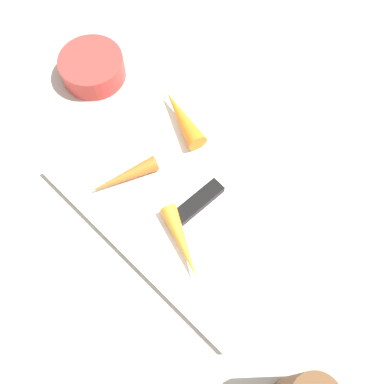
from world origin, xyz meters
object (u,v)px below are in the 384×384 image
cutting_board (192,194)px  knife (203,198)px  carrot_medium (182,117)px  small_bowl (92,68)px  carrot_shortest (123,177)px  carrot_longest (182,243)px

cutting_board → knife: 0.02m
cutting_board → carrot_medium: 0.12m
small_bowl → carrot_shortest: bearing=-28.5°
carrot_shortest → carrot_longest: bearing=104.4°
carrot_medium → carrot_longest: 0.20m
carrot_medium → carrot_shortest: carrot_medium is taller
carrot_medium → cutting_board: bearing=160.0°
carrot_shortest → small_bowl: size_ratio=1.01×
knife → small_bowl: 0.29m
cutting_board → knife: knife is taller
cutting_board → carrot_shortest: 0.10m
carrot_shortest → knife: bearing=138.3°
small_bowl → carrot_medium: bearing=9.9°
knife → carrot_shortest: size_ratio=1.93×
cutting_board → small_bowl: bearing=170.8°
knife → cutting_board: bearing=98.8°
carrot_longest → carrot_shortest: bearing=-160.5°
cutting_board → carrot_longest: size_ratio=3.38×
cutting_board → carrot_shortest: size_ratio=3.45×
carrot_medium → carrot_longest: bearing=153.2°
carrot_shortest → small_bowl: (-0.18, 0.10, -0.00)m
cutting_board → carrot_medium: carrot_medium is taller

